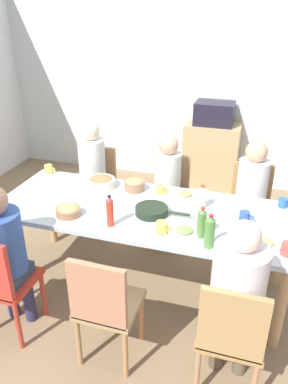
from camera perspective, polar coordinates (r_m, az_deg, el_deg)
The scene contains 32 objects.
ground_plane at distance 3.53m, azimuth 0.00°, elevation -13.62°, with size 6.59×6.59×0.00m, color #83694D.
wall_back at distance 5.21m, azimuth 8.52°, elevation 15.40°, with size 5.73×0.12×2.60m, color silver.
dining_table at distance 3.12m, azimuth 0.00°, elevation -3.66°, with size 2.44×0.95×0.78m.
chair_0 at distance 3.94m, azimuth 3.73°, elevation -0.16°, with size 0.40×0.40×0.90m.
person_0 at distance 3.78m, azimuth 3.47°, elevation 1.66°, with size 0.30×0.30×1.16m.
person_1 at distance 2.88m, azimuth -20.66°, elevation -7.68°, with size 0.34×0.34×1.22m.
chair_2 at distance 2.47m, azimuth 12.98°, elevation -20.04°, with size 0.40×0.40×0.90m.
person_2 at distance 2.37m, azimuth 13.78°, elevation -14.65°, with size 0.32×0.32×1.24m.
chair_3 at distance 2.60m, azimuth -5.92°, elevation -16.47°, with size 0.40×0.40×0.90m.
chair_4 at distance 4.19m, azimuth -7.14°, elevation 1.34°, with size 0.40×0.40×0.90m.
person_4 at distance 4.03m, azimuth -7.83°, elevation 3.43°, with size 0.30×0.30×1.21m.
chair_5 at distance 3.86m, azimuth 15.54°, elevation -1.78°, with size 0.40×0.40×0.90m.
person_5 at distance 3.69m, azimuth 15.82°, elevation 0.24°, with size 0.30×0.30×1.19m.
plate_0 at distance 2.76m, azimuth 17.78°, elevation -7.38°, with size 0.21×0.21×0.04m.
plate_1 at distance 2.78m, azimuth 6.08°, elevation -5.91°, with size 0.23×0.23×0.04m.
plate_2 at distance 3.29m, azimuth 6.26°, elevation -0.47°, with size 0.21×0.21×0.04m.
bowl_0 at distance 3.37m, azimuth -1.45°, elevation 1.12°, with size 0.18×0.18×0.10m.
bowl_1 at distance 3.04m, azimuth -11.33°, elevation -2.77°, with size 0.20×0.20×0.08m.
bowl_2 at distance 3.46m, azimuth -6.52°, elevation 1.52°, with size 0.26×0.26×0.10m.
serving_pan at distance 3.00m, azimuth 1.25°, elevation -2.81°, with size 0.44×0.26×0.06m.
cup_0 at distance 2.76m, azimuth 2.72°, elevation -5.36°, with size 0.13×0.09×0.09m.
cup_1 at distance 2.70m, azimuth 20.84°, elevation -8.02°, with size 0.12×0.08×0.09m.
cup_2 at distance 2.98m, azimuth 14.90°, elevation -3.65°, with size 0.11×0.08×0.09m.
cup_3 at distance 3.30m, azimuth 20.23°, elevation -1.53°, with size 0.11×0.08×0.07m.
cup_4 at distance 3.32m, azimuth 2.56°, elevation 0.37°, with size 0.12×0.08×0.08m.
cup_5 at distance 3.83m, azimuth -14.14°, elevation 3.34°, with size 0.11×0.07×0.09m.
bottle_0 at distance 2.71m, azimuth 8.67°, elevation -4.60°, with size 0.07×0.07×0.24m.
bottle_1 at distance 3.10m, azimuth 8.72°, elevation -0.76°, with size 0.07×0.07×0.20m.
bottle_2 at distance 2.60m, azimuth 9.86°, elevation -5.90°, with size 0.07×0.07×0.25m.
bottle_3 at distance 2.81m, azimuth -5.15°, elevation -2.95°, with size 0.05×0.05×0.25m.
side_cabinet at distance 5.12m, azimuth 9.99°, elevation 5.18°, with size 0.70×0.44×0.90m, color tan.
microwave at distance 4.94m, azimuth 10.53°, elevation 11.56°, with size 0.48×0.36×0.28m, color #201D2C.
Camera 1 is at (0.81, -2.58, 2.27)m, focal length 35.46 mm.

